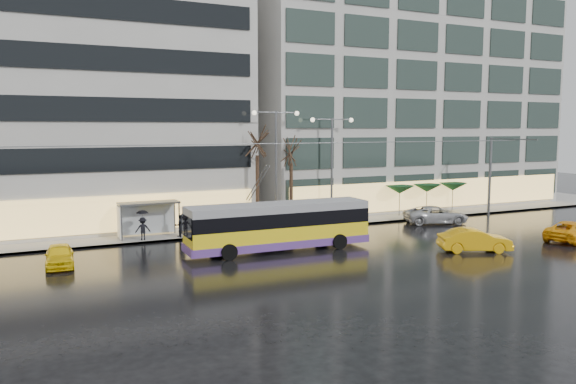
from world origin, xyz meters
TOP-DOWN VIEW (x-y plane):
  - ground at (0.00, 0.00)m, footprint 140.00×140.00m
  - sidewalk at (2.00, 14.00)m, footprint 80.00×10.00m
  - kerb at (2.00, 9.05)m, footprint 80.00×0.10m
  - building_left at (-16.00, 19.00)m, footprint 34.00×14.00m
  - building_right at (19.00, 19.00)m, footprint 32.00×14.00m
  - trolleybus at (-1.22, 3.15)m, footprint 12.05×4.77m
  - catenary at (1.00, 7.94)m, footprint 42.24×5.12m
  - bus_shelter at (-8.38, 10.69)m, footprint 4.20×1.60m
  - street_lamp_near at (2.00, 10.80)m, footprint 3.96×0.36m
  - street_lamp_far at (7.00, 10.80)m, footprint 3.96×0.36m
  - tree_a at (0.50, 11.00)m, footprint 3.20×3.20m
  - tree_b at (3.50, 11.20)m, footprint 3.20×3.20m
  - parasol_a at (14.00, 11.00)m, footprint 2.50×2.50m
  - parasol_b at (17.00, 11.00)m, footprint 2.50×2.50m
  - parasol_c at (20.00, 11.00)m, footprint 2.50×2.50m
  - taxi_a at (-14.25, 4.65)m, footprint 1.73×3.86m
  - taxi_b at (9.97, -2.45)m, footprint 4.74×3.26m
  - taxi_c at (18.64, -2.67)m, footprint 5.50×3.83m
  - sedan_silver at (14.76, 7.00)m, footprint 5.72×3.96m
  - pedestrian_a at (-5.90, 9.41)m, footprint 1.20×1.21m
  - pedestrian_b at (-5.96, 9.82)m, footprint 0.80×0.64m
  - pedestrian_c at (-8.62, 9.60)m, footprint 1.08×0.90m

SIDE VIEW (x-z plane):
  - ground at x=0.00m, z-range 0.00..0.00m
  - sidewalk at x=2.00m, z-range 0.00..0.15m
  - kerb at x=2.00m, z-range 0.00..0.15m
  - taxi_a at x=-14.25m, z-range 0.00..1.29m
  - taxi_c at x=18.64m, z-range 0.00..1.39m
  - sedan_silver at x=14.76m, z-range 0.00..1.45m
  - taxi_b at x=9.97m, z-range 0.00..1.48m
  - pedestrian_b at x=-5.96m, z-range 0.15..1.72m
  - pedestrian_c at x=-8.62m, z-range 0.21..2.32m
  - trolleybus at x=-1.22m, z-range -1.28..4.29m
  - pedestrian_a at x=-5.90m, z-range 0.50..2.69m
  - bus_shelter at x=-8.38m, z-range 0.71..3.22m
  - parasol_a at x=14.00m, z-range 1.12..3.77m
  - parasol_b at x=17.00m, z-range 1.12..3.77m
  - parasol_c at x=20.00m, z-range 1.12..3.77m
  - catenary at x=1.00m, z-range 0.75..7.75m
  - street_lamp_far at x=7.00m, z-range 1.45..9.98m
  - street_lamp_near at x=2.00m, z-range 1.48..10.51m
  - tree_b at x=3.50m, z-range 2.55..10.25m
  - tree_a at x=0.50m, z-range 2.89..11.29m
  - building_left at x=-16.00m, z-range 0.15..22.15m
  - building_right at x=19.00m, z-range 0.15..25.15m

